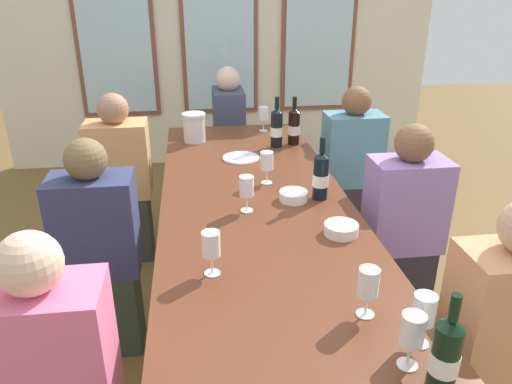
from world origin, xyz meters
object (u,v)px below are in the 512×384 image
(white_plate_0, at_px, (241,158))
(seated_person_3, at_px, (402,233))
(seated_person_6, at_px, (229,139))
(seated_person_0, at_px, (122,183))
(dining_table, at_px, (256,214))
(wine_bottle_0, at_px, (277,128))
(wine_glass_0, at_px, (263,114))
(wine_bottle_3, at_px, (294,126))
(seated_person_1, at_px, (351,172))
(wine_bottle_2, at_px, (321,176))
(seated_person_5, at_px, (499,348))
(wine_glass_6, at_px, (424,312))
(wine_glass_5, at_px, (412,332))
(wine_glass_2, at_px, (267,162))
(wine_glass_4, at_px, (368,283))
(wine_glass_1, at_px, (211,245))
(tasting_bowl_1, at_px, (293,196))
(wine_bottle_1, at_px, (445,355))
(wine_glass_3, at_px, (247,188))
(metal_pitcher, at_px, (194,127))
(seated_person_2, at_px, (100,255))
(tasting_bowl_0, at_px, (341,229))

(white_plate_0, distance_m, seated_person_3, 1.03)
(seated_person_6, bearing_deg, seated_person_0, -132.03)
(dining_table, relative_size, wine_bottle_0, 8.33)
(dining_table, xyz_separation_m, wine_glass_0, (0.21, 1.19, 0.19))
(wine_bottle_3, bearing_deg, seated_person_1, -2.01)
(wine_bottle_2, bearing_deg, seated_person_5, -63.71)
(dining_table, distance_m, wine_glass_6, 1.13)
(wine_glass_5, distance_m, seated_person_3, 1.27)
(seated_person_3, bearing_deg, wine_glass_6, -111.46)
(wine_glass_2, xyz_separation_m, wine_glass_6, (0.27, -1.30, -0.00))
(wine_bottle_2, height_order, wine_glass_2, wine_bottle_2)
(wine_glass_4, bearing_deg, wine_bottle_3, 86.07)
(wine_bottle_2, bearing_deg, wine_glass_1, -132.72)
(tasting_bowl_1, relative_size, wine_glass_0, 0.80)
(wine_bottle_1, height_order, seated_person_0, seated_person_0)
(wine_glass_3, bearing_deg, seated_person_5, -44.46)
(metal_pitcher, xyz_separation_m, wine_bottle_2, (0.60, -1.00, 0.02))
(wine_glass_2, bearing_deg, wine_glass_0, 82.80)
(wine_glass_3, height_order, seated_person_1, seated_person_1)
(wine_bottle_0, bearing_deg, wine_bottle_1, -87.45)
(seated_person_0, relative_size, seated_person_2, 1.00)
(wine_glass_5, distance_m, wine_glass_6, 0.11)
(wine_glass_3, relative_size, seated_person_3, 0.16)
(dining_table, bearing_deg, tasting_bowl_1, 0.34)
(metal_pitcher, bearing_deg, seated_person_2, -114.55)
(seated_person_0, distance_m, seated_person_6, 1.14)
(metal_pitcher, xyz_separation_m, wine_glass_4, (0.52, -1.92, 0.03))
(wine_bottle_0, xyz_separation_m, seated_person_5, (0.52, -1.72, -0.34))
(seated_person_5, bearing_deg, seated_person_0, 131.16)
(wine_bottle_1, height_order, seated_person_3, seated_person_3)
(tasting_bowl_0, height_order, wine_glass_2, wine_glass_2)
(tasting_bowl_0, xyz_separation_m, wine_glass_1, (-0.56, -0.23, 0.10))
(wine_glass_5, bearing_deg, seated_person_2, 133.55)
(tasting_bowl_0, distance_m, wine_glass_1, 0.62)
(wine_glass_6, bearing_deg, seated_person_3, 68.54)
(seated_person_2, relative_size, seated_person_6, 1.00)
(dining_table, height_order, wine_bottle_3, wine_bottle_3)
(wine_glass_5, bearing_deg, wine_glass_6, 48.86)
(wine_glass_2, height_order, seated_person_6, seated_person_6)
(white_plate_0, relative_size, tasting_bowl_0, 1.52)
(wine_glass_1, distance_m, seated_person_5, 1.10)
(white_plate_0, distance_m, seated_person_6, 1.09)
(wine_bottle_2, distance_m, seated_person_1, 1.01)
(white_plate_0, xyz_separation_m, wine_glass_5, (0.29, -1.78, 0.11))
(white_plate_0, relative_size, wine_glass_4, 1.28)
(wine_glass_6, height_order, seated_person_1, seated_person_1)
(dining_table, bearing_deg, wine_glass_6, -71.66)
(metal_pitcher, relative_size, wine_glass_2, 1.09)
(tasting_bowl_0, bearing_deg, wine_glass_5, -92.59)
(wine_glass_2, relative_size, seated_person_3, 0.16)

